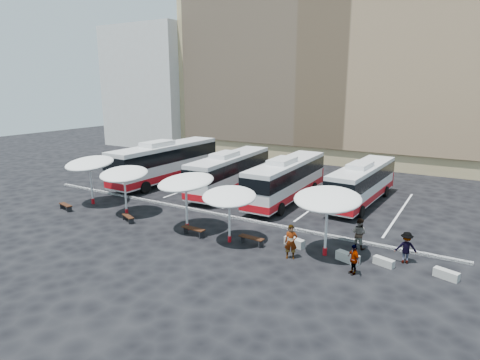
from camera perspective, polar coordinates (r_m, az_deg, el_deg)
The scene contains 26 objects.
ground at distance 29.61m, azimuth -4.66°, elevation -5.07°, with size 120.00×120.00×0.00m, color black.
sandstone_building at distance 57.18m, azimuth 14.70°, elevation 16.24°, with size 42.00×18.25×29.60m.
apartment_block at distance 67.48m, azimuth -10.59°, elevation 12.85°, with size 14.00×14.00×18.00m, color silver.
curb_divider at distance 29.97m, azimuth -4.11°, elevation -4.68°, with size 34.00×0.25×0.15m, color black.
bay_lines at distance 36.13m, azimuth 2.70°, elevation -1.62°, with size 24.15×12.00×0.01m.
bus_0 at distance 39.96m, azimuth -10.48°, elevation 2.73°, with size 3.21×13.12×4.15m.
bus_1 at distance 35.77m, azimuth -1.40°, elevation 1.32°, with size 3.25×11.72×3.68m.
bus_2 at distance 33.10m, azimuth 6.64°, elevation 0.25°, with size 2.90×11.68×3.69m.
bus_3 at distance 33.55m, azimuth 17.00°, elevation -0.27°, with size 2.97×11.03×3.47m.
sunshade_0 at distance 33.76m, azimuth -20.59°, elevation 2.21°, with size 4.06×4.11×3.89m.
sunshade_1 at distance 30.23m, azimuth -16.17°, elevation 0.82°, with size 4.48×4.50×3.59m.
sunshade_2 at distance 26.02m, azimuth -7.72°, elevation -0.32°, with size 4.70×4.73×3.81m.
sunshade_3 at distance 23.84m, azimuth -1.54°, elevation -2.36°, with size 4.23×4.26×3.39m.
sunshade_4 at distance 22.37m, azimuth 12.35°, elevation -2.69°, with size 4.03×4.08×3.85m.
wood_bench_0 at distance 33.45m, azimuth -23.55°, elevation -3.37°, with size 1.56×0.72×0.46m.
wood_bench_1 at distance 29.23m, azimuth -15.65°, elevation -5.11°, with size 1.43×0.89×0.43m.
wood_bench_2 at distance 25.79m, azimuth -6.66°, elevation -7.04°, with size 1.69×0.56×0.51m.
wood_bench_3 at distance 24.22m, azimuth 1.63°, elevation -8.37°, with size 1.62×0.52×0.49m.
conc_bench_0 at distance 24.29m, azimuth 7.76°, elevation -8.76°, with size 1.30×0.43×0.49m, color #979791.
conc_bench_1 at distance 22.85m, azimuth 15.05°, elevation -10.59°, with size 1.31×0.44×0.49m, color #979791.
conc_bench_2 at distance 22.97m, azimuth 19.77°, elevation -10.91°, with size 1.10×0.37×0.41m, color #979791.
conc_bench_3 at distance 22.75m, azimuth 27.28°, elevation -11.85°, with size 1.17×0.39×0.44m, color #979791.
passenger_0 at distance 22.40m, azimuth 7.28°, elevation -8.71°, with size 0.70×0.46×1.92m, color black.
passenger_1 at distance 24.54m, azimuth 16.56°, elevation -7.30°, with size 0.89×0.69×1.83m, color black.
passenger_2 at distance 21.35m, azimuth 15.83°, elevation -10.81°, with size 0.92×0.38×1.57m, color black.
passenger_3 at distance 23.46m, azimuth 22.51°, elevation -8.86°, with size 1.13×0.65×1.75m, color black.
Camera 1 is at (16.40, -22.81, 9.34)m, focal length 30.00 mm.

